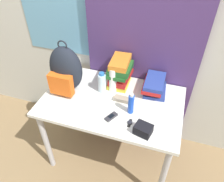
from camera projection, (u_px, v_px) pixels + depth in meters
name	position (u px, v px, depth m)	size (l,w,h in m)	color
wall_back	(128.00, 25.00, 1.88)	(6.00, 0.06, 2.50)	beige
curtain_blue	(144.00, 30.00, 1.80)	(1.00, 0.04, 2.50)	#4C336B
desk	(112.00, 108.00, 1.92)	(1.18, 0.74, 0.77)	silver
backpack	(66.00, 70.00, 1.84)	(0.29, 0.24, 0.47)	#1E232D
book_stack_left	(120.00, 72.00, 1.92)	(0.21, 0.27, 0.27)	yellow
book_stack_center	(154.00, 86.00, 1.90)	(0.21, 0.29, 0.13)	navy
water_bottle	(102.00, 83.00, 1.89)	(0.07, 0.07, 0.19)	silver
sports_bottle	(113.00, 79.00, 1.87)	(0.07, 0.07, 0.25)	white
sunscreen_bottle	(131.00, 104.00, 1.69)	(0.05, 0.05, 0.19)	blue
cell_phone	(111.00, 117.00, 1.69)	(0.09, 0.12, 0.02)	#2D2D33
sunglasses_case	(123.00, 99.00, 1.83)	(0.15, 0.06, 0.04)	gray
camera_pouch	(143.00, 129.00, 1.56)	(0.14, 0.12, 0.07)	black
wristwatch	(130.00, 123.00, 1.65)	(0.04, 0.08, 0.01)	black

